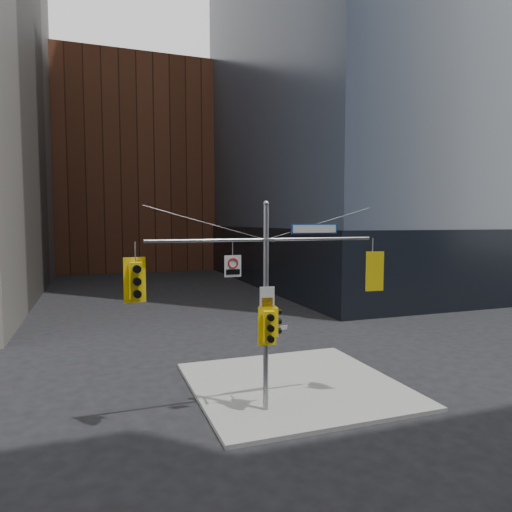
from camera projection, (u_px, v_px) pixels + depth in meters
ground at (289, 440)px, 13.83m from camera, size 160.00×160.00×0.00m
sidewalk_corner at (295, 385)px, 18.25m from camera, size 8.00×8.00×0.15m
podium_ne at (399, 252)px, 53.00m from camera, size 36.40×36.40×6.00m
brick_midrise at (132, 171)px, 67.26m from camera, size 26.00×20.00×28.00m
signal_assembly at (266, 287)px, 15.36m from camera, size 8.00×0.80×7.30m
traffic_light_west_arm at (136, 281)px, 13.93m from camera, size 0.67×0.56×1.41m
traffic_light_east_arm at (372, 271)px, 16.73m from camera, size 0.69×0.59×1.44m
traffic_light_pole_side at (275, 322)px, 15.57m from camera, size 0.38×0.32×1.00m
traffic_light_pole_front at (269, 327)px, 15.21m from camera, size 0.64×0.52×1.33m
street_sign_blade at (315, 229)px, 15.82m from camera, size 1.79×0.13×0.35m
regulatory_sign_arm at (233, 265)px, 14.90m from camera, size 0.57×0.07×0.71m
regulatory_sign_pole at (267, 297)px, 15.28m from camera, size 0.51×0.09×0.66m
street_blade_ew at (278, 328)px, 15.63m from camera, size 0.69×0.06×0.14m
street_blade_ns at (261, 333)px, 15.92m from camera, size 0.07×0.70×0.14m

